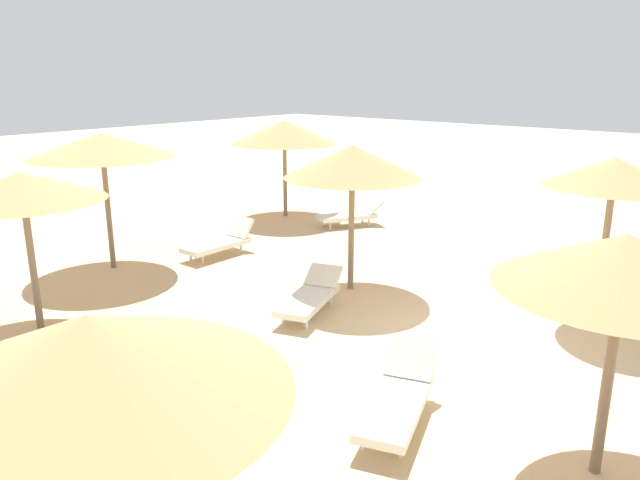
{
  "coord_description": "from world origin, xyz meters",
  "views": [
    {
      "loc": [
        -8.31,
        -3.98,
        4.25
      ],
      "look_at": [
        0.0,
        3.0,
        1.2
      ],
      "focal_mm": 33.53,
      "sensor_mm": 36.0,
      "label": 1
    }
  ],
  "objects_px": {
    "lounger_4": "(220,242)",
    "lounger_5": "(351,215)",
    "lounger_6": "(311,296)",
    "parasol_6": "(352,162)",
    "parasol_4": "(102,146)",
    "parasol_7": "(614,174)",
    "parasol_1": "(22,187)",
    "parasol_2": "(90,357)",
    "lounger_0": "(398,398)",
    "parasol_0": "(625,263)",
    "parasol_5": "(284,132)"
  },
  "relations": [
    {
      "from": "parasol_1",
      "to": "parasol_7",
      "type": "distance_m",
      "value": 9.73
    },
    {
      "from": "parasol_4",
      "to": "lounger_4",
      "type": "distance_m",
      "value": 3.46
    },
    {
      "from": "parasol_2",
      "to": "lounger_0",
      "type": "bearing_deg",
      "value": 0.11
    },
    {
      "from": "parasol_0",
      "to": "lounger_4",
      "type": "height_order",
      "value": "parasol_0"
    },
    {
      "from": "lounger_0",
      "to": "lounger_6",
      "type": "xyz_separation_m",
      "value": [
        2.01,
        3.19,
        -0.01
      ]
    },
    {
      "from": "parasol_0",
      "to": "parasol_6",
      "type": "height_order",
      "value": "parasol_6"
    },
    {
      "from": "parasol_4",
      "to": "parasol_6",
      "type": "bearing_deg",
      "value": -64.5
    },
    {
      "from": "lounger_0",
      "to": "lounger_6",
      "type": "distance_m",
      "value": 3.77
    },
    {
      "from": "parasol_4",
      "to": "lounger_4",
      "type": "bearing_deg",
      "value": -27.17
    },
    {
      "from": "parasol_5",
      "to": "lounger_4",
      "type": "bearing_deg",
      "value": -158.0
    },
    {
      "from": "parasol_6",
      "to": "lounger_6",
      "type": "xyz_separation_m",
      "value": [
        -1.45,
        -0.18,
        -2.28
      ]
    },
    {
      "from": "parasol_0",
      "to": "parasol_4",
      "type": "distance_m",
      "value": 10.54
    },
    {
      "from": "parasol_7",
      "to": "lounger_5",
      "type": "distance_m",
      "value": 8.26
    },
    {
      "from": "parasol_5",
      "to": "lounger_5",
      "type": "distance_m",
      "value": 3.21
    },
    {
      "from": "parasol_2",
      "to": "parasol_5",
      "type": "xyz_separation_m",
      "value": [
        11.23,
        8.8,
        0.14
      ]
    },
    {
      "from": "parasol_1",
      "to": "parasol_6",
      "type": "relative_size",
      "value": 0.93
    },
    {
      "from": "parasol_5",
      "to": "parasol_6",
      "type": "bearing_deg",
      "value": -125.32
    },
    {
      "from": "parasol_2",
      "to": "parasol_4",
      "type": "height_order",
      "value": "parasol_4"
    },
    {
      "from": "parasol_4",
      "to": "lounger_6",
      "type": "distance_m",
      "value": 5.74
    },
    {
      "from": "parasol_4",
      "to": "lounger_5",
      "type": "bearing_deg",
      "value": -15.44
    },
    {
      "from": "lounger_4",
      "to": "lounger_5",
      "type": "bearing_deg",
      "value": -8.85
    },
    {
      "from": "parasol_6",
      "to": "parasol_4",
      "type": "bearing_deg",
      "value": 115.5
    },
    {
      "from": "parasol_1",
      "to": "lounger_6",
      "type": "distance_m",
      "value": 5.18
    },
    {
      "from": "parasol_0",
      "to": "parasol_2",
      "type": "height_order",
      "value": "parasol_0"
    },
    {
      "from": "parasol_0",
      "to": "parasol_6",
      "type": "bearing_deg",
      "value": 62.64
    },
    {
      "from": "lounger_4",
      "to": "lounger_6",
      "type": "height_order",
      "value": "lounger_4"
    },
    {
      "from": "lounger_4",
      "to": "parasol_2",
      "type": "bearing_deg",
      "value": -135.17
    },
    {
      "from": "parasol_5",
      "to": "lounger_0",
      "type": "height_order",
      "value": "parasol_5"
    },
    {
      "from": "parasol_6",
      "to": "lounger_5",
      "type": "distance_m",
      "value": 5.69
    },
    {
      "from": "parasol_2",
      "to": "parasol_6",
      "type": "bearing_deg",
      "value": 24.55
    },
    {
      "from": "lounger_5",
      "to": "lounger_6",
      "type": "distance_m",
      "value": 6.52
    },
    {
      "from": "lounger_4",
      "to": "parasol_6",
      "type": "bearing_deg",
      "value": -87.61
    },
    {
      "from": "parasol_0",
      "to": "parasol_4",
      "type": "height_order",
      "value": "parasol_4"
    },
    {
      "from": "parasol_7",
      "to": "parasol_1",
      "type": "bearing_deg",
      "value": 131.78
    },
    {
      "from": "lounger_5",
      "to": "lounger_6",
      "type": "relative_size",
      "value": 0.98
    },
    {
      "from": "parasol_5",
      "to": "lounger_6",
      "type": "height_order",
      "value": "parasol_5"
    },
    {
      "from": "lounger_0",
      "to": "lounger_6",
      "type": "relative_size",
      "value": 0.98
    },
    {
      "from": "parasol_5",
      "to": "parasol_6",
      "type": "distance_m",
      "value": 6.66
    },
    {
      "from": "lounger_5",
      "to": "parasol_4",
      "type": "bearing_deg",
      "value": 164.56
    },
    {
      "from": "parasol_7",
      "to": "lounger_5",
      "type": "bearing_deg",
      "value": 70.25
    },
    {
      "from": "parasol_2",
      "to": "lounger_0",
      "type": "xyz_separation_m",
      "value": [
        3.93,
        0.01,
        -2.08
      ]
    },
    {
      "from": "parasol_4",
      "to": "parasol_7",
      "type": "relative_size",
      "value": 1.06
    },
    {
      "from": "parasol_2",
      "to": "lounger_5",
      "type": "bearing_deg",
      "value": 29.41
    },
    {
      "from": "lounger_6",
      "to": "lounger_4",
      "type": "bearing_deg",
      "value": 72.11
    },
    {
      "from": "parasol_7",
      "to": "lounger_0",
      "type": "distance_m",
      "value": 5.54
    },
    {
      "from": "parasol_1",
      "to": "parasol_4",
      "type": "relative_size",
      "value": 0.88
    },
    {
      "from": "parasol_4",
      "to": "lounger_0",
      "type": "xyz_separation_m",
      "value": [
        -1.1,
        -8.3,
        -2.42
      ]
    },
    {
      "from": "parasol_7",
      "to": "lounger_0",
      "type": "relative_size",
      "value": 1.48
    },
    {
      "from": "parasol_2",
      "to": "lounger_4",
      "type": "xyz_separation_m",
      "value": [
        7.23,
        7.18,
        -2.08
      ]
    },
    {
      "from": "parasol_7",
      "to": "lounger_0",
      "type": "xyz_separation_m",
      "value": [
        -4.94,
        0.96,
        -2.31
      ]
    }
  ]
}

